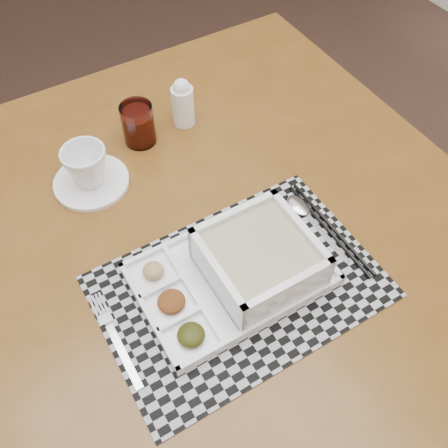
% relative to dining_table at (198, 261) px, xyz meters
% --- Properties ---
extents(floor, '(5.00, 5.00, 0.00)m').
position_rel_dining_table_xyz_m(floor, '(-0.17, 0.71, -0.75)').
color(floor, black).
rests_on(floor, ground).
extents(dining_table, '(1.14, 1.14, 0.83)m').
position_rel_dining_table_xyz_m(dining_table, '(0.00, 0.00, 0.00)').
color(dining_table, '#53340F').
rests_on(dining_table, ground).
extents(placemat, '(0.48, 0.33, 0.00)m').
position_rel_dining_table_xyz_m(placemat, '(0.01, -0.13, 0.09)').
color(placemat, '#9B9AA1').
rests_on(placemat, dining_table).
extents(serving_tray, '(0.33, 0.23, 0.09)m').
position_rel_dining_table_xyz_m(serving_tray, '(0.03, -0.12, 0.12)').
color(serving_tray, white).
rests_on(serving_tray, placemat).
extents(fork, '(0.02, 0.19, 0.00)m').
position_rel_dining_table_xyz_m(fork, '(-0.21, -0.11, 0.09)').
color(fork, silver).
rests_on(fork, placemat).
extents(spoon, '(0.04, 0.18, 0.01)m').
position_rel_dining_table_xyz_m(spoon, '(0.20, -0.06, 0.09)').
color(spoon, silver).
rests_on(spoon, placemat).
extents(chopsticks, '(0.02, 0.24, 0.01)m').
position_rel_dining_table_xyz_m(chopsticks, '(0.22, -0.12, 0.09)').
color(chopsticks, black).
rests_on(chopsticks, placemat).
extents(saucer, '(0.15, 0.15, 0.01)m').
position_rel_dining_table_xyz_m(saucer, '(-0.11, 0.22, 0.09)').
color(saucer, white).
rests_on(saucer, dining_table).
extents(cup, '(0.10, 0.10, 0.08)m').
position_rel_dining_table_xyz_m(cup, '(-0.11, 0.22, 0.14)').
color(cup, white).
rests_on(cup, saucer).
extents(juice_glass, '(0.07, 0.07, 0.09)m').
position_rel_dining_table_xyz_m(juice_glass, '(0.03, 0.28, 0.13)').
color(juice_glass, white).
rests_on(juice_glass, dining_table).
extents(creamer_bottle, '(0.05, 0.05, 0.11)m').
position_rel_dining_table_xyz_m(creamer_bottle, '(0.13, 0.29, 0.14)').
color(creamer_bottle, white).
rests_on(creamer_bottle, dining_table).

